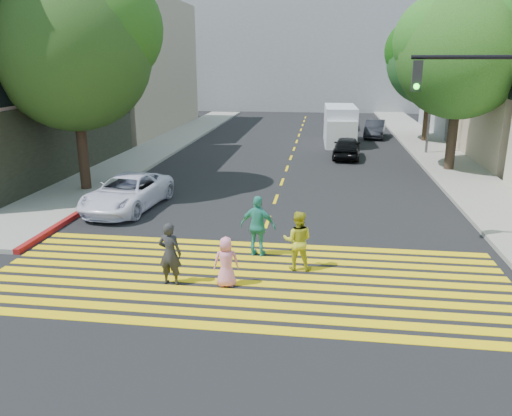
% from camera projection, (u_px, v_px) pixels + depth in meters
% --- Properties ---
extents(ground, '(120.00, 120.00, 0.00)m').
position_uv_depth(ground, '(239.00, 301.00, 11.69)').
color(ground, black).
extents(sidewalk_left, '(3.00, 40.00, 0.15)m').
position_uv_depth(sidewalk_left, '(169.00, 142.00, 33.66)').
color(sidewalk_left, gray).
rests_on(sidewalk_left, ground).
extents(sidewalk_right, '(3.00, 60.00, 0.15)m').
position_uv_depth(sidewalk_right, '(457.00, 172.00, 24.82)').
color(sidewalk_right, gray).
rests_on(sidewalk_right, ground).
extents(curb_red, '(0.20, 8.00, 0.16)m').
position_uv_depth(curb_red, '(81.00, 212.00, 18.26)').
color(curb_red, maroon).
rests_on(curb_red, ground).
extents(crosswalk, '(13.40, 5.30, 0.01)m').
position_uv_depth(crosswalk, '(247.00, 278.00, 12.90)').
color(crosswalk, yellow).
rests_on(crosswalk, ground).
extents(lane_line, '(0.12, 34.40, 0.01)m').
position_uv_depth(lane_line, '(295.00, 145.00, 33.06)').
color(lane_line, yellow).
rests_on(lane_line, ground).
extents(building_left_tan, '(12.00, 16.00, 10.00)m').
position_uv_depth(building_left_tan, '(96.00, 65.00, 38.91)').
color(building_left_tan, tan).
rests_on(building_left_tan, ground).
extents(building_right_grey, '(10.00, 10.00, 10.00)m').
position_uv_depth(building_right_grey, '(506.00, 66.00, 36.82)').
color(building_right_grey, gray).
rests_on(building_right_grey, ground).
extents(backdrop_block, '(30.00, 8.00, 12.00)m').
position_uv_depth(backdrop_block, '(310.00, 54.00, 55.56)').
color(backdrop_block, gray).
rests_on(backdrop_block, ground).
extents(tree_left, '(7.54, 7.29, 8.97)m').
position_uv_depth(tree_left, '(75.00, 44.00, 19.72)').
color(tree_left, black).
rests_on(tree_left, ground).
extents(tree_right_near, '(7.86, 7.54, 8.87)m').
position_uv_depth(tree_right_near, '(464.00, 47.00, 23.50)').
color(tree_right_near, black).
rests_on(tree_right_near, ground).
extents(tree_right_far, '(7.28, 6.94, 8.50)m').
position_uv_depth(tree_right_far, '(434.00, 55.00, 32.42)').
color(tree_right_far, black).
rests_on(tree_right_far, ground).
extents(pedestrian_man, '(0.63, 0.44, 1.62)m').
position_uv_depth(pedestrian_man, '(170.00, 254.00, 12.39)').
color(pedestrian_man, '#28282A').
rests_on(pedestrian_man, ground).
extents(pedestrian_woman, '(0.80, 0.63, 1.62)m').
position_uv_depth(pedestrian_woman, '(298.00, 241.00, 13.29)').
color(pedestrian_woman, gold).
rests_on(pedestrian_woman, ground).
extents(pedestrian_child, '(0.71, 0.55, 1.28)m').
position_uv_depth(pedestrian_child, '(226.00, 262.00, 12.33)').
color(pedestrian_child, pink).
rests_on(pedestrian_child, ground).
extents(pedestrian_extra, '(1.10, 0.61, 1.77)m').
position_uv_depth(pedestrian_extra, '(258.00, 226.00, 14.19)').
color(pedestrian_extra, teal).
rests_on(pedestrian_extra, ground).
extents(white_sedan, '(2.55, 4.77, 1.27)m').
position_uv_depth(white_sedan, '(127.00, 192.00, 18.78)').
color(white_sedan, white).
rests_on(white_sedan, ground).
extents(dark_car_near, '(1.78, 3.83, 1.27)m').
position_uv_depth(dark_car_near, '(347.00, 147.00, 28.48)').
color(dark_car_near, black).
rests_on(dark_car_near, ground).
extents(silver_car, '(1.97, 4.35, 1.24)m').
position_uv_depth(silver_car, '(345.00, 120.00, 41.08)').
color(silver_car, gray).
rests_on(silver_car, ground).
extents(dark_car_parked, '(1.86, 3.95, 1.25)m').
position_uv_depth(dark_car_parked, '(375.00, 129.00, 36.06)').
color(dark_car_parked, black).
rests_on(dark_car_parked, ground).
extents(white_van, '(2.12, 5.31, 2.48)m').
position_uv_depth(white_van, '(340.00, 126.00, 33.13)').
color(white_van, silver).
rests_on(white_van, ground).
extents(street_lamp, '(1.84, 0.41, 8.14)m').
position_uv_depth(street_lamp, '(430.00, 74.00, 28.38)').
color(street_lamp, '#575757').
rests_on(street_lamp, ground).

